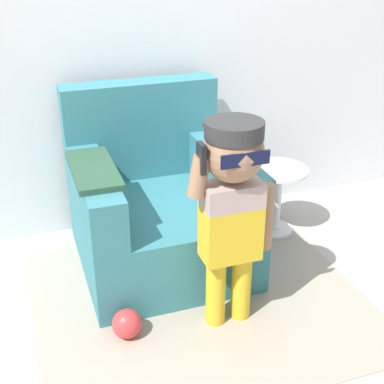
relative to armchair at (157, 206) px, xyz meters
The scene contains 7 objects.
ground_plane 0.38m from the armchair, 48.36° to the right, with size 10.00×10.00×0.00m, color #ADA89E.
wall_back 1.10m from the armchair, 77.46° to the left, with size 10.00×0.05×2.60m.
armchair is the anchor object (origin of this frame).
person_child 0.77m from the armchair, 75.58° to the right, with size 0.42×0.32×1.03m.
side_table 0.79m from the armchair, ahead, with size 0.37×0.37×0.44m.
rug 0.59m from the armchair, 79.94° to the right, with size 1.68×1.47×0.01m.
toy_ball 0.75m from the armchair, 117.98° to the right, with size 0.14×0.14×0.14m.
Camera 1 is at (-0.81, -2.48, 1.74)m, focal length 50.00 mm.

